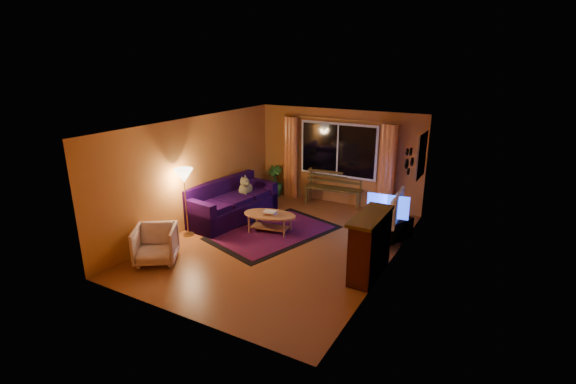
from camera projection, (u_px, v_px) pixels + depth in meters
The scene contains 22 objects.
floor at pixel (281, 243), 8.81m from camera, with size 4.50×6.00×0.02m, color brown.
ceiling at pixel (280, 124), 8.04m from camera, with size 4.50×6.00×0.02m, color white.
wall_back at pixel (338, 157), 10.92m from camera, with size 4.50×0.02×2.50m, color #BE712D.
wall_left at pixel (195, 172), 9.47m from camera, with size 0.02×6.00×2.50m, color #BE712D.
wall_right at pixel (391, 205), 7.37m from camera, with size 0.02×6.00×2.50m, color #BE712D.
window at pixel (338, 150), 10.81m from camera, with size 2.00×0.02×1.30m, color black.
curtain_rod at pixel (338, 119), 10.53m from camera, with size 0.03×0.03×3.20m, color #BF8C3F.
curtain_left at pixel (291, 157), 11.48m from camera, with size 0.36×0.36×2.24m, color orange.
curtain_right at pixel (387, 169), 10.23m from camera, with size 0.36×0.36×2.24m, color orange.
bench at pixel (333, 197), 11.02m from camera, with size 1.53×0.45×0.46m, color #473814.
potted_plant at pixel (274, 181), 11.75m from camera, with size 0.48×0.48×0.86m, color #235B1E.
sofa at pixel (232, 201), 9.97m from camera, with size 0.99×2.30×0.93m, color black.
dog at pixel (246, 186), 10.30m from camera, with size 0.35×0.48×0.53m, color olive, non-canonical shape.
armchair at pixel (156, 243), 7.91m from camera, with size 0.75×0.71×0.78m, color beige.
floor_lamp at pixel (186, 203), 8.97m from camera, with size 0.25×0.25×1.51m, color #BF8C3F.
rug at pixel (274, 232), 9.31m from camera, with size 1.74×2.75×0.02m, color maroon.
coffee_table at pixel (270, 223), 9.31m from camera, with size 1.20×1.20×0.43m, color #AD6E3F.
tv_console at pixel (391, 231), 8.85m from camera, with size 0.36×1.08×0.45m, color black.
television at pixel (393, 207), 8.69m from camera, with size 1.10×0.14×0.63m, color black.
fireplace at pixel (370, 247), 7.35m from camera, with size 0.40×1.20×1.10m, color maroon.
mirror_cluster at pixel (409, 159), 8.31m from camera, with size 0.06×0.60×0.56m, color black, non-canonical shape.
painting at pixel (421, 156), 9.31m from camera, with size 0.04×0.76×0.96m, color #D2610D.
Camera 1 is at (4.05, -6.96, 3.72)m, focal length 26.00 mm.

